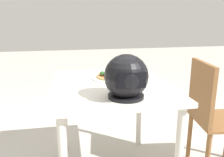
% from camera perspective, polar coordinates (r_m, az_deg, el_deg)
% --- Properties ---
extents(dining_table, '(0.81, 0.94, 0.76)m').
position_cam_1_polar(dining_table, '(1.73, -0.24, -4.64)').
color(dining_table, beige).
rests_on(dining_table, ground).
extents(pizza_plate, '(0.31, 0.31, 0.01)m').
position_cam_1_polar(pizza_plate, '(1.82, 0.23, 0.13)').
color(pizza_plate, white).
rests_on(pizza_plate, dining_table).
extents(pizza, '(0.25, 0.25, 0.05)m').
position_cam_1_polar(pizza, '(1.82, 0.07, 0.72)').
color(pizza, tan).
rests_on(pizza, pizza_plate).
extents(motorcycle_helmet, '(0.26, 0.26, 0.26)m').
position_cam_1_polar(motorcycle_helmet, '(1.38, 3.41, 0.27)').
color(motorcycle_helmet, black).
rests_on(motorcycle_helmet, dining_table).
extents(chair_side, '(0.45, 0.45, 0.90)m').
position_cam_1_polar(chair_side, '(2.00, 22.55, -7.50)').
color(chair_side, brown).
rests_on(chair_side, ground).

